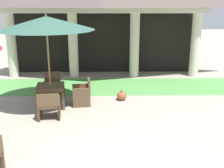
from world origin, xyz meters
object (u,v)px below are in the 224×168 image
patio_table_mid_left (51,88)px  patio_chair_mid_left_north (53,86)px  patio_chair_mid_left_east (82,93)px  patio_chair_mid_left_south (49,106)px  patio_umbrella_mid_left (46,24)px  terracotta_urn (122,96)px

patio_table_mid_left → patio_chair_mid_left_north: size_ratio=1.15×
patio_table_mid_left → patio_chair_mid_left_east: bearing=7.4°
patio_chair_mid_left_south → patio_chair_mid_left_east: bearing=45.0°
patio_umbrella_mid_left → patio_chair_mid_left_south: 2.49m
patio_umbrella_mid_left → terracotta_urn: bearing=13.3°
patio_table_mid_left → patio_umbrella_mid_left: patio_umbrella_mid_left is taller
patio_chair_mid_left_east → patio_chair_mid_left_south: (-0.88, -1.14, -0.01)m
patio_chair_mid_left_north → patio_chair_mid_left_east: (1.14, -0.88, 0.02)m
patio_chair_mid_left_east → patio_umbrella_mid_left: bearing=90.0°
patio_chair_mid_left_east → patio_chair_mid_left_south: patio_chair_mid_left_east is taller
patio_chair_mid_left_north → terracotta_urn: size_ratio=2.25×
patio_table_mid_left → patio_umbrella_mid_left: 2.06m
patio_chair_mid_left_south → terracotta_urn: size_ratio=2.17×
patio_umbrella_mid_left → patio_chair_mid_left_south: size_ratio=3.57×
patio_table_mid_left → patio_chair_mid_left_north: bearing=97.4°
patio_table_mid_left → patio_umbrella_mid_left: size_ratio=0.33×
patio_umbrella_mid_left → patio_table_mid_left: bearing=-90.0°
patio_table_mid_left → patio_chair_mid_left_south: patio_chair_mid_left_south is taller
patio_chair_mid_left_east → terracotta_urn: bearing=-79.8°
patio_table_mid_left → patio_chair_mid_left_north: 1.05m
patio_table_mid_left → patio_chair_mid_left_south: size_ratio=1.19×
patio_table_mid_left → terracotta_urn: (2.34, 0.55, -0.46)m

